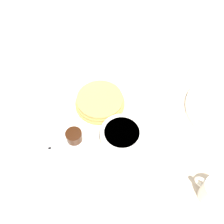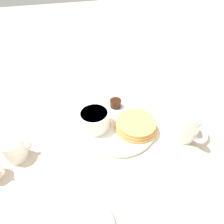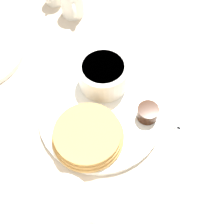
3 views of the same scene
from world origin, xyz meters
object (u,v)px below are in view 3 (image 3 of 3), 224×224
at_px(coffee_mug, 61,213).
at_px(creamer_pitcher_near, 72,3).
at_px(fork, 176,135).
at_px(bowl, 103,74).
at_px(plate, 101,115).

height_order(coffee_mug, creamer_pitcher_near, coffee_mug).
xyz_separation_m(coffee_mug, fork, (0.22, 0.10, -0.04)).
bearing_deg(fork, bowl, 127.96).
relative_size(plate, creamer_pitcher_near, 2.94).
bearing_deg(coffee_mug, creamer_pitcher_near, 79.77).
height_order(bowl, creamer_pitcher_near, same).
bearing_deg(plate, bowl, 73.38).
bearing_deg(fork, creamer_pitcher_near, 110.61).
height_order(plate, creamer_pitcher_near, creamer_pitcher_near).
relative_size(plate, fork, 2.00).
relative_size(plate, coffee_mug, 1.87).
distance_m(coffee_mug, fork, 0.25).
xyz_separation_m(plate, bowl, (0.02, 0.07, 0.03)).
bearing_deg(creamer_pitcher_near, coffee_mug, -100.23).
bearing_deg(coffee_mug, plate, 61.71).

